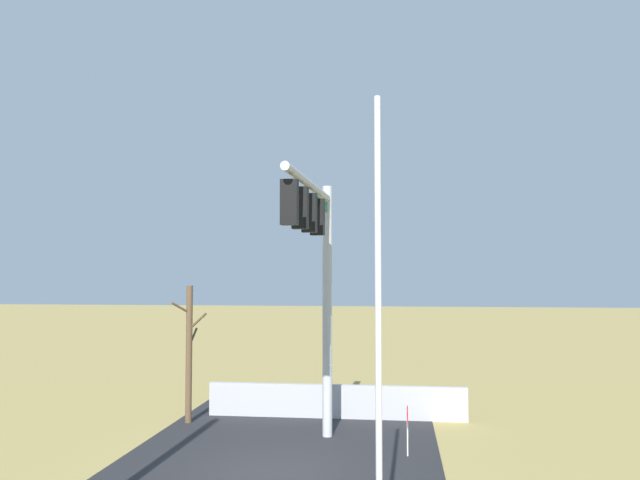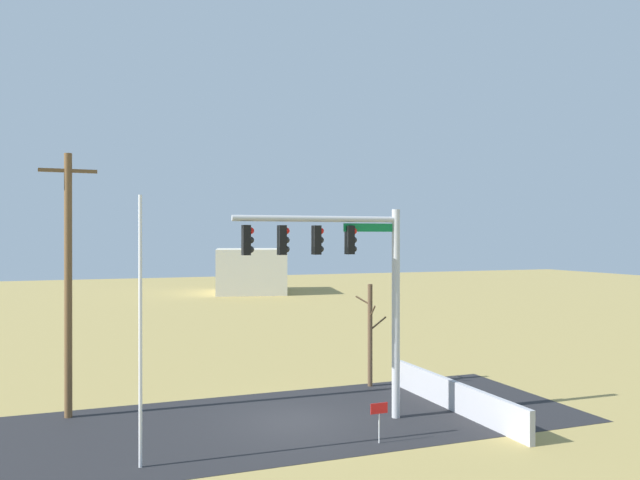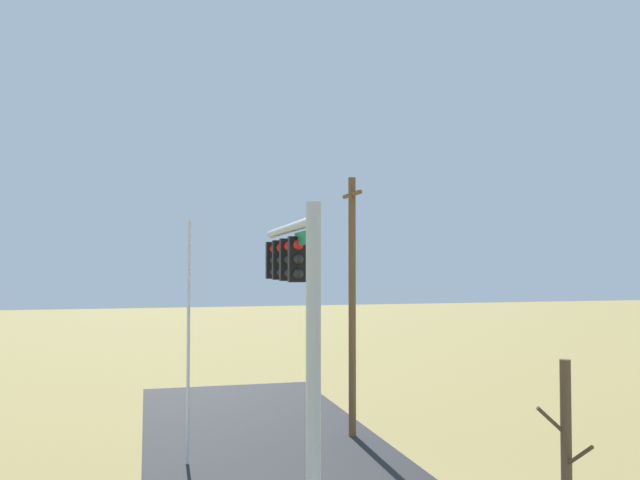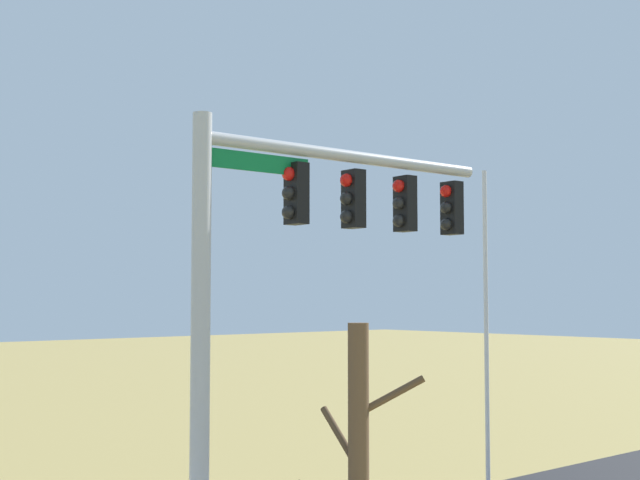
% 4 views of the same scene
% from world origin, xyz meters
% --- Properties ---
extents(ground_plane, '(160.00, 160.00, 0.00)m').
position_xyz_m(ground_plane, '(0.00, 0.00, 0.00)').
color(ground_plane, '#9E894C').
extents(sidewalk_corner, '(6.00, 6.00, 0.01)m').
position_xyz_m(sidewalk_corner, '(4.39, -0.93, 0.00)').
color(sidewalk_corner, '#B7B5AD').
rests_on(sidewalk_corner, ground_plane).
extents(retaining_fence, '(0.20, 8.32, 1.07)m').
position_xyz_m(retaining_fence, '(5.73, -0.95, 0.54)').
color(retaining_fence, '#A8A8AD').
rests_on(retaining_fence, ground_plane).
extents(signal_mast, '(5.82, 0.55, 7.17)m').
position_xyz_m(signal_mast, '(1.62, -0.86, 5.13)').
color(signal_mast, '#B2B5BA').
rests_on(signal_mast, ground_plane).
extents(flagpole, '(0.10, 0.10, 7.35)m').
position_xyz_m(flagpole, '(-5.26, -2.67, 3.68)').
color(flagpole, silver).
rests_on(flagpole, ground_plane).
extents(bare_tree, '(1.27, 1.02, 4.26)m').
position_xyz_m(bare_tree, '(4.56, 3.55, 2.19)').
color(bare_tree, brown).
rests_on(bare_tree, ground_plane).
extents(open_sign, '(0.56, 0.04, 1.22)m').
position_xyz_m(open_sign, '(1.64, -3.18, 0.91)').
color(open_sign, silver).
rests_on(open_sign, ground_plane).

